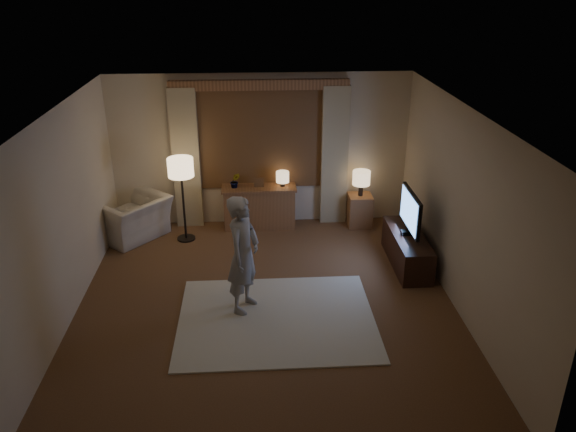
{
  "coord_description": "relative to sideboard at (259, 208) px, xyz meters",
  "views": [
    {
      "loc": [
        -0.12,
        -6.38,
        4.13
      ],
      "look_at": [
        0.33,
        0.6,
        1.03
      ],
      "focal_mm": 35.0,
      "sensor_mm": 36.0,
      "label": 1
    }
  ],
  "objects": [
    {
      "name": "side_table",
      "position": [
        1.73,
        -0.05,
        -0.07
      ],
      "size": [
        0.4,
        0.4,
        0.56
      ],
      "primitive_type": "cube",
      "color": "brown",
      "rests_on": "floor"
    },
    {
      "name": "plant",
      "position": [
        -0.4,
        0.0,
        0.5
      ],
      "size": [
        0.16,
        0.13,
        0.3
      ],
      "primitive_type": "imported",
      "color": "#999999",
      "rests_on": "sideboard"
    },
    {
      "name": "armchair",
      "position": [
        -2.11,
        -0.28,
        -0.0
      ],
      "size": [
        1.41,
        1.42,
        0.7
      ],
      "primitive_type": "imported",
      "rotation": [
        0.0,
        0.0,
        -2.27
      ],
      "color": "beige",
      "rests_on": "floor"
    },
    {
      "name": "floor_lamp",
      "position": [
        -1.23,
        -0.42,
        0.83
      ],
      "size": [
        0.41,
        0.41,
        1.41
      ],
      "color": "black",
      "rests_on": "floor"
    },
    {
      "name": "picture_frame",
      "position": [
        0.0,
        0.0,
        0.45
      ],
      "size": [
        0.16,
        0.02,
        0.2
      ],
      "primitive_type": "cube",
      "color": "brown",
      "rests_on": "sideboard"
    },
    {
      "name": "table_lamp_side",
      "position": [
        1.73,
        -0.05,
        0.52
      ],
      "size": [
        0.3,
        0.3,
        0.44
      ],
      "color": "black",
      "rests_on": "side_table"
    },
    {
      "name": "sideboard",
      "position": [
        0.0,
        0.0,
        0.0
      ],
      "size": [
        1.2,
        0.4,
        0.7
      ],
      "primitive_type": "cube",
      "color": "brown",
      "rests_on": "floor"
    },
    {
      "name": "tv",
      "position": [
        2.19,
        -1.5,
        0.52
      ],
      "size": [
        0.23,
        0.92,
        0.67
      ],
      "color": "black",
      "rests_on": "tv_stand"
    },
    {
      "name": "tv_stand",
      "position": [
        2.19,
        -1.5,
        -0.1
      ],
      "size": [
        0.45,
        1.4,
        0.5
      ],
      "primitive_type": "cube",
      "color": "black",
      "rests_on": "floor"
    },
    {
      "name": "room",
      "position": [
        0.04,
        -2.0,
        0.98
      ],
      "size": [
        5.04,
        5.54,
        2.64
      ],
      "color": "brown",
      "rests_on": "ground"
    },
    {
      "name": "person",
      "position": [
        -0.24,
        -2.57,
        0.46
      ],
      "size": [
        0.59,
        0.68,
        1.58
      ],
      "primitive_type": "imported",
      "rotation": [
        0.0,
        0.0,
        1.13
      ],
      "color": "#9F9992",
      "rests_on": "rug"
    },
    {
      "name": "table_lamp_sideboard",
      "position": [
        0.4,
        0.0,
        0.55
      ],
      "size": [
        0.22,
        0.22,
        0.3
      ],
      "color": "black",
      "rests_on": "sideboard"
    },
    {
      "name": "rug",
      "position": [
        0.16,
        -2.84,
        -0.34
      ],
      "size": [
        2.5,
        2.0,
        0.02
      ],
      "primitive_type": "cube",
      "color": "beige",
      "rests_on": "floor"
    }
  ]
}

